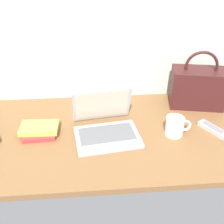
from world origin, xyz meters
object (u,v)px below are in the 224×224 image
(coffee_mug, at_px, (175,126))
(handbag, at_px, (198,87))
(remote_control_far, at_px, (213,129))
(laptop, at_px, (106,126))
(book_stack, at_px, (40,130))

(coffee_mug, xyz_separation_m, handbag, (0.20, 0.28, 0.07))
(remote_control_far, bearing_deg, coffee_mug, -177.30)
(laptop, xyz_separation_m, coffee_mug, (0.34, -0.04, 0.00))
(laptop, bearing_deg, coffee_mug, -6.25)
(handbag, bearing_deg, remote_control_far, -89.75)
(laptop, relative_size, handbag, 1.03)
(book_stack, bearing_deg, handbag, 13.89)
(laptop, relative_size, book_stack, 1.78)
(handbag, relative_size, book_stack, 1.73)
(handbag, bearing_deg, book_stack, -166.11)
(remote_control_far, bearing_deg, handbag, 90.25)
(book_stack, bearing_deg, remote_control_far, -3.39)
(coffee_mug, xyz_separation_m, book_stack, (-0.67, 0.06, -0.03))
(laptop, bearing_deg, remote_control_far, -2.93)
(coffee_mug, bearing_deg, book_stack, 174.78)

